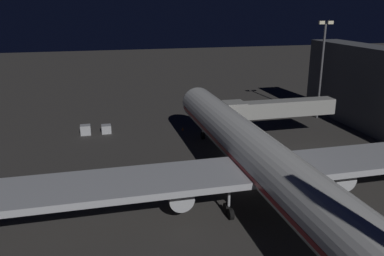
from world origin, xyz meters
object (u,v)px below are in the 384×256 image
object	(u,v)px
jet_bridge	(271,109)
apron_floodlight_mast	(322,63)
baggage_container_mid_row	(106,129)
baggage_container_near_belt	(86,130)
traffic_cone_nose_starboard	(183,129)
traffic_cone_nose_port	(206,127)
airliner_at_gate	(269,167)

from	to	relation	value
jet_bridge	apron_floodlight_mast	size ratio (longest dim) A/B	1.01
apron_floodlight_mast	baggage_container_mid_row	bearing A→B (deg)	-0.32
baggage_container_near_belt	traffic_cone_nose_starboard	xyz separation A→B (m)	(-16.80, 1.72, -0.57)
traffic_cone_nose_port	baggage_container_mid_row	bearing A→B (deg)	-5.69
airliner_at_gate	jet_bridge	world-z (taller)	airliner_at_gate
jet_bridge	apron_floodlight_mast	xyz separation A→B (m)	(-15.15, -10.63, 5.36)
airliner_at_gate	apron_floodlight_mast	xyz separation A→B (m)	(-25.50, -32.49, 5.47)
apron_floodlight_mast	baggage_container_mid_row	world-z (taller)	apron_floodlight_mast
baggage_container_mid_row	traffic_cone_nose_port	xyz separation A→B (m)	(-17.69, 1.76, -0.44)
baggage_container_near_belt	traffic_cone_nose_starboard	distance (m)	16.90
airliner_at_gate	jet_bridge	distance (m)	24.19
jet_bridge	apron_floodlight_mast	bearing A→B (deg)	-144.94
jet_bridge	traffic_cone_nose_starboard	xyz separation A→B (m)	(12.55, -9.09, -5.13)
baggage_container_mid_row	traffic_cone_nose_port	size ratio (longest dim) A/B	3.03
airliner_at_gate	jet_bridge	xyz separation A→B (m)	(-10.35, -21.86, 0.10)
baggage_container_near_belt	traffic_cone_nose_port	xyz separation A→B (m)	(-21.20, 1.72, -0.57)
apron_floodlight_mast	baggage_container_mid_row	xyz separation A→B (m)	(40.99, -0.23, -10.05)
jet_bridge	baggage_container_near_belt	size ratio (longest dim) A/B	10.99
apron_floodlight_mast	baggage_container_near_belt	distance (m)	45.59
baggage_container_mid_row	baggage_container_near_belt	bearing A→B (deg)	0.66
apron_floodlight_mast	baggage_container_near_belt	bearing A→B (deg)	-0.24
baggage_container_near_belt	baggage_container_mid_row	world-z (taller)	baggage_container_near_belt
airliner_at_gate	apron_floodlight_mast	size ratio (longest dim) A/B	3.44
airliner_at_gate	traffic_cone_nose_port	bearing A→B (deg)	-94.07
jet_bridge	baggage_container_near_belt	bearing A→B (deg)	-20.23
baggage_container_near_belt	baggage_container_mid_row	bearing A→B (deg)	-179.34
jet_bridge	baggage_container_near_belt	world-z (taller)	jet_bridge
apron_floodlight_mast	traffic_cone_nose_starboard	world-z (taller)	apron_floodlight_mast
jet_bridge	airliner_at_gate	bearing A→B (deg)	64.66
traffic_cone_nose_starboard	baggage_container_mid_row	bearing A→B (deg)	-7.56
jet_bridge	apron_floodlight_mast	distance (m)	19.27
apron_floodlight_mast	baggage_container_mid_row	size ratio (longest dim) A/B	11.20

